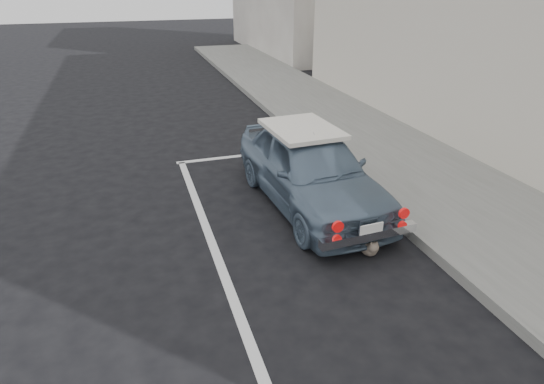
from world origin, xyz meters
The scene contains 5 objects.
sidewalk centered at (3.20, 2.00, 0.07)m, with size 2.80×40.00×0.15m, color slate.
pline_front centered at (0.50, 6.50, 0.00)m, with size 3.00×0.12×0.01m, color silver.
pline_side centered at (-0.90, 3.00, 0.00)m, with size 0.12×7.00×0.01m, color silver.
retro_coupe centered at (0.87, 4.03, 0.63)m, with size 1.67×3.73×1.24m.
cat centered at (1.06, 2.38, 0.13)m, with size 0.28×0.54×0.29m.
Camera 1 is at (-1.76, -2.16, 3.40)m, focal length 30.00 mm.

